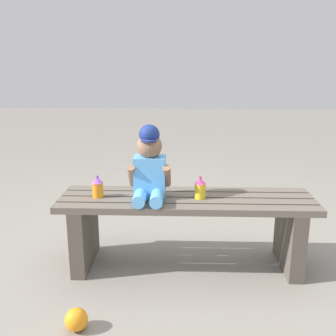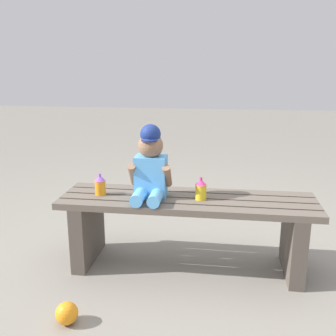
{
  "view_description": "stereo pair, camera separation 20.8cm",
  "coord_description": "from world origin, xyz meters",
  "px_view_note": "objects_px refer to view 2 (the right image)",
  "views": [
    {
      "loc": [
        -0.03,
        -2.06,
        1.14
      ],
      "look_at": [
        -0.1,
        -0.05,
        0.59
      ],
      "focal_mm": 41.98,
      "sensor_mm": 36.0,
      "label": 1
    },
    {
      "loc": [
        0.18,
        -2.04,
        1.14
      ],
      "look_at": [
        -0.1,
        -0.05,
        0.59
      ],
      "focal_mm": 41.98,
      "sensor_mm": 36.0,
      "label": 2
    }
  ],
  "objects_px": {
    "child_figure": "(150,166)",
    "sippy_cup_left": "(100,185)",
    "sippy_cup_right": "(201,189)",
    "park_bench": "(187,221)",
    "toy_ball": "(67,313)"
  },
  "relations": [
    {
      "from": "sippy_cup_left",
      "to": "toy_ball",
      "type": "relative_size",
      "value": 1.21
    },
    {
      "from": "child_figure",
      "to": "sippy_cup_right",
      "type": "distance_m",
      "value": 0.3
    },
    {
      "from": "child_figure",
      "to": "sippy_cup_left",
      "type": "relative_size",
      "value": 3.26
    },
    {
      "from": "child_figure",
      "to": "sippy_cup_right",
      "type": "height_order",
      "value": "child_figure"
    },
    {
      "from": "sippy_cup_left",
      "to": "sippy_cup_right",
      "type": "relative_size",
      "value": 1.0
    },
    {
      "from": "park_bench",
      "to": "sippy_cup_right",
      "type": "xyz_separation_m",
      "value": [
        0.07,
        -0.01,
        0.2
      ]
    },
    {
      "from": "sippy_cup_left",
      "to": "sippy_cup_right",
      "type": "height_order",
      "value": "same"
    },
    {
      "from": "sippy_cup_left",
      "to": "sippy_cup_right",
      "type": "xyz_separation_m",
      "value": [
        0.56,
        0.0,
        0.0
      ]
    },
    {
      "from": "sippy_cup_right",
      "to": "toy_ball",
      "type": "height_order",
      "value": "sippy_cup_right"
    },
    {
      "from": "park_bench",
      "to": "toy_ball",
      "type": "relative_size",
      "value": 13.76
    },
    {
      "from": "sippy_cup_left",
      "to": "park_bench",
      "type": "bearing_deg",
      "value": 1.49
    },
    {
      "from": "toy_ball",
      "to": "sippy_cup_right",
      "type": "bearing_deg",
      "value": 46.17
    },
    {
      "from": "toy_ball",
      "to": "child_figure",
      "type": "bearing_deg",
      "value": 64.17
    },
    {
      "from": "park_bench",
      "to": "toy_ball",
      "type": "height_order",
      "value": "park_bench"
    },
    {
      "from": "child_figure",
      "to": "sippy_cup_left",
      "type": "xyz_separation_m",
      "value": [
        -0.29,
        0.0,
        -0.12
      ]
    }
  ]
}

